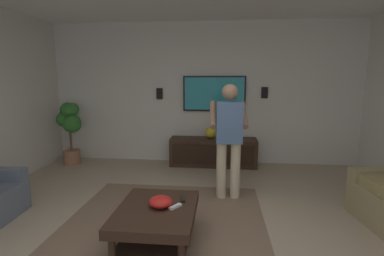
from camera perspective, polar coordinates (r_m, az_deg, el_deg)
name	(u,v)px	position (r m, az deg, el deg)	size (l,w,h in m)	color
ground_plane	(182,253)	(3.12, -2.05, -23.45)	(7.84, 7.84, 0.00)	tan
wall_back_tv	(203,94)	(5.93, 2.28, 6.82)	(0.10, 6.39, 2.83)	silver
area_rug	(161,233)	(3.45, -6.16, -19.90)	(2.85, 2.39, 0.01)	#7A604C
coffee_table	(156,217)	(3.15, -7.04, -17.07)	(1.00, 0.80, 0.40)	#332116
media_console	(213,152)	(5.76, 4.21, -4.77)	(0.45, 1.70, 0.55)	#332116
tv	(214,94)	(5.82, 4.42, 6.80)	(0.05, 1.25, 0.70)	black
person_standing	(229,135)	(4.09, 7.31, -1.31)	(0.56, 0.56, 1.64)	#C6B793
potted_plant_tall	(70,126)	(6.20, -23.01, 0.30)	(0.44, 0.51, 1.26)	#9E6B4C
bowl	(161,202)	(3.09, -6.20, -14.28)	(0.24, 0.24, 0.11)	red
remote_white	(175,207)	(3.08, -3.29, -15.24)	(0.15, 0.04, 0.02)	white
remote_black	(183,199)	(3.25, -1.87, -13.85)	(0.15, 0.04, 0.02)	black
vase_round	(210,133)	(5.71, 3.66, -0.93)	(0.22, 0.22, 0.22)	gold
wall_speaker_left	(265,93)	(5.90, 14.15, 6.80)	(0.06, 0.12, 0.22)	black
wall_speaker_right	(160,94)	(5.97, -6.44, 6.79)	(0.06, 0.12, 0.22)	black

